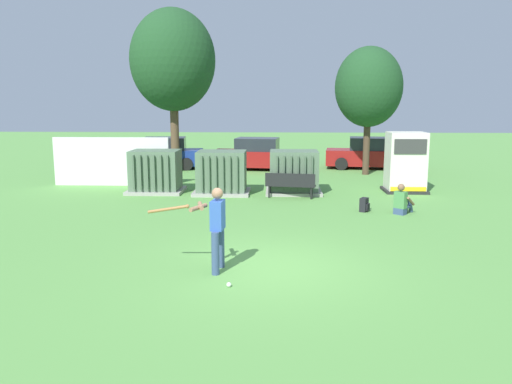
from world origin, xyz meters
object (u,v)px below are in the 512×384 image
at_px(transformer_west, 156,172).
at_px(transformer_mid_east, 294,173).
at_px(parked_car_leftmost, 163,154).
at_px(transformer_mid_west, 222,173).
at_px(park_bench, 290,184).
at_px(parked_car_right_of_center, 368,154).
at_px(parked_car_left_of_center, 255,155).
at_px(sports_ball, 229,285).
at_px(backpack, 364,205).
at_px(seated_spectator, 402,202).
at_px(generator_enclosure, 406,162).
at_px(batter, 215,225).

height_order(transformer_west, transformer_mid_east, same).
bearing_deg(parked_car_leftmost, transformer_mid_west, -62.06).
distance_m(transformer_west, transformer_mid_east, 5.29).
relative_size(transformer_mid_west, parked_car_leftmost, 0.48).
bearing_deg(park_bench, transformer_mid_east, 81.63).
relative_size(transformer_mid_east, parked_car_right_of_center, 0.48).
relative_size(parked_car_left_of_center, parked_car_right_of_center, 1.00).
relative_size(transformer_west, sports_ball, 23.33).
relative_size(park_bench, backpack, 4.18).
height_order(backpack, parked_car_left_of_center, parked_car_left_of_center).
bearing_deg(seated_spectator, transformer_west, 157.58).
xyz_separation_m(generator_enclosure, batter, (-6.20, -9.72, -0.16)).
bearing_deg(transformer_west, parked_car_left_of_center, 62.93).
height_order(transformer_west, transformer_mid_west, same).
bearing_deg(parked_car_right_of_center, parked_car_leftmost, -177.71).
relative_size(transformer_mid_west, sports_ball, 23.33).
distance_m(backpack, parked_car_leftmost, 13.52).
bearing_deg(sports_ball, batter, 111.14).
bearing_deg(transformer_mid_west, batter, -84.69).
height_order(sports_ball, parked_car_leftmost, parked_car_leftmost).
bearing_deg(transformer_mid_east, transformer_mid_west, -175.23).
bearing_deg(transformer_mid_west, parked_car_left_of_center, 82.32).
bearing_deg(parked_car_leftmost, generator_enclosure, -30.96).
bearing_deg(seated_spectator, generator_enclosure, 75.40).
xyz_separation_m(seated_spectator, backpack, (-1.11, 0.30, -0.16)).
bearing_deg(parked_car_right_of_center, generator_enclosure, -88.10).
bearing_deg(generator_enclosure, transformer_mid_west, -173.99).
xyz_separation_m(generator_enclosure, parked_car_leftmost, (-10.89, 6.53, -0.38)).
height_order(sports_ball, parked_car_left_of_center, parked_car_left_of_center).
bearing_deg(transformer_mid_west, generator_enclosure, 6.01).
bearing_deg(park_bench, transformer_mid_west, 162.11).
height_order(transformer_west, parked_car_left_of_center, same).
xyz_separation_m(batter, parked_car_right_of_center, (5.97, 16.68, -0.22)).
bearing_deg(sports_ball, park_bench, 81.42).
distance_m(transformer_west, backpack, 8.12).
height_order(park_bench, parked_car_leftmost, parked_car_leftmost).
bearing_deg(parked_car_leftmost, seated_spectator, -47.15).
relative_size(sports_ball, parked_car_right_of_center, 0.02).
relative_size(backpack, parked_car_leftmost, 0.10).
distance_m(parked_car_leftmost, parked_car_right_of_center, 10.67).
relative_size(seated_spectator, parked_car_right_of_center, 0.22).
height_order(transformer_mid_west, parked_car_right_of_center, same).
bearing_deg(batter, parked_car_right_of_center, 70.31).
bearing_deg(batter, transformer_mid_east, 78.38).
xyz_separation_m(batter, parked_car_leftmost, (-4.69, 16.25, -0.22)).
bearing_deg(transformer_mid_east, park_bench, -98.37).
distance_m(transformer_west, generator_enclosure, 9.62).
height_order(transformer_mid_west, sports_ball, transformer_mid_west).
height_order(batter, parked_car_right_of_center, batter).
height_order(transformer_mid_east, seated_spectator, transformer_mid_east).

